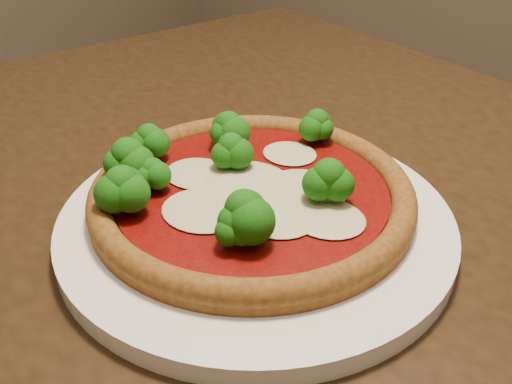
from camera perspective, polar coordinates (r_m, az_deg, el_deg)
The scene contains 3 objects.
dining_table at distance 0.62m, azimuth 5.41°, elevation -8.12°, with size 1.35×1.17×0.75m.
plate at distance 0.50m, azimuth 0.00°, elevation -2.97°, with size 0.34×0.34×0.02m, color white.
pizza at distance 0.50m, azimuth -1.13°, elevation 0.44°, with size 0.29×0.29×0.06m.
Camera 1 is at (0.14, -0.65, 1.05)m, focal length 40.00 mm.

